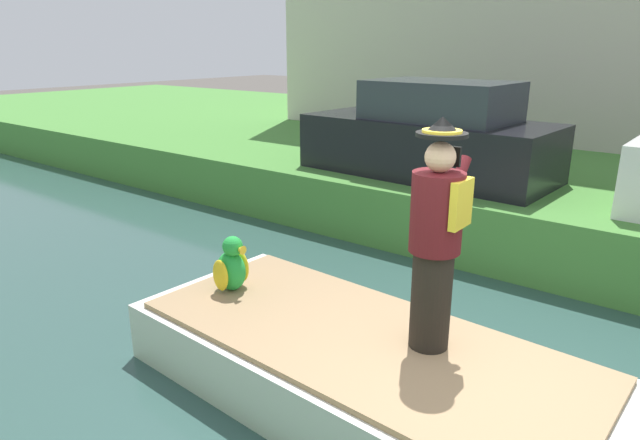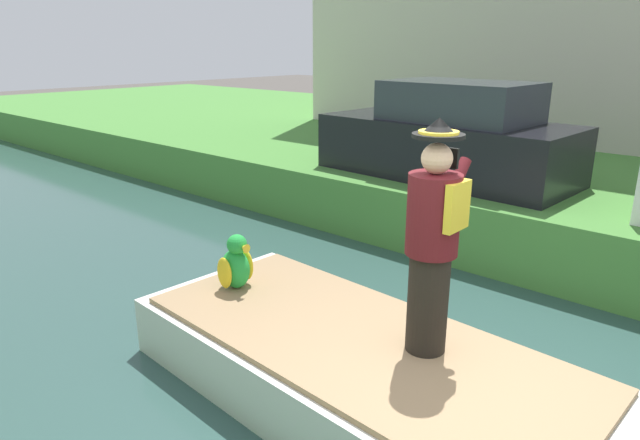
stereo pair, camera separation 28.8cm
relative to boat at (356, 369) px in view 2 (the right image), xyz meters
The scene contains 4 objects.
boat is the anchor object (origin of this frame).
person_pirate 1.36m from the boat, 67.38° to the right, with size 0.61×0.42×1.85m.
parrot_plush 1.62m from the boat, 90.70° to the left, with size 0.36×0.35×0.57m.
parked_car_dark 5.09m from the boat, 21.08° to the left, with size 1.90×4.08×1.50m.
Camera 2 is at (-3.31, -1.54, 3.05)m, focal length 31.18 mm.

